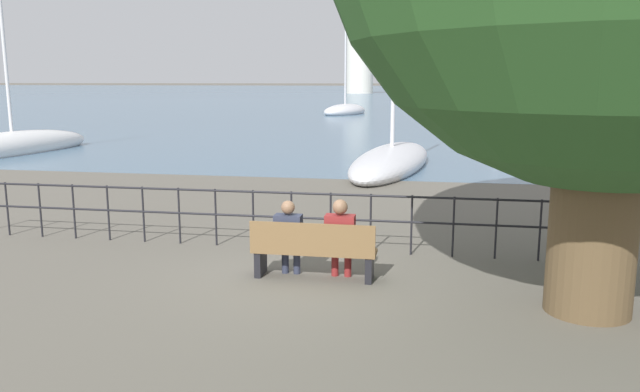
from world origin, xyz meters
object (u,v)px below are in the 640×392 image
object	(u,v)px
seated_person_right	(340,235)
sailboat_4	(497,121)
harbor_lighthouse	(360,53)
seated_person_left	(289,235)
park_bench	(313,251)
sailboat_0	(345,111)
sailboat_3	(13,147)
sailboat_2	(392,161)

from	to	relation	value
seated_person_right	sailboat_4	xyz separation A→B (m)	(5.57, 34.24, -0.39)
harbor_lighthouse	seated_person_left	bearing A→B (deg)	-83.84
park_bench	seated_person_left	world-z (taller)	seated_person_left
park_bench	sailboat_0	distance (m)	46.32
sailboat_0	seated_person_right	bearing A→B (deg)	-64.92
sailboat_0	harbor_lighthouse	xyz separation A→B (m)	(-8.53, 84.39, 8.35)
sailboat_3	harbor_lighthouse	bearing A→B (deg)	97.89
seated_person_right	park_bench	bearing A→B (deg)	-169.15
park_bench	harbor_lighthouse	bearing A→B (deg)	96.33
harbor_lighthouse	park_bench	bearing A→B (deg)	-83.67
seated_person_left	sailboat_0	world-z (taller)	sailboat_0
sailboat_4	park_bench	bearing A→B (deg)	-77.54
sailboat_2	harbor_lighthouse	distance (m)	119.10
harbor_lighthouse	seated_person_right	bearing A→B (deg)	-83.50
sailboat_3	sailboat_2	bearing A→B (deg)	3.12
seated_person_left	sailboat_4	bearing A→B (deg)	79.46
sailboat_3	harbor_lighthouse	distance (m)	116.78
sailboat_3	seated_person_left	bearing A→B (deg)	-34.74
seated_person_left	sailboat_4	world-z (taller)	sailboat_4
park_bench	sailboat_0	size ratio (longest dim) A/B	0.16
sailboat_3	sailboat_4	xyz separation A→B (m)	(21.15, 20.47, 0.01)
park_bench	sailboat_4	world-z (taller)	sailboat_4
sailboat_2	sailboat_3	bearing A→B (deg)	-178.44
sailboat_2	seated_person_left	bearing A→B (deg)	-86.87
sailboat_0	sailboat_3	size ratio (longest dim) A/B	1.40
park_bench	seated_person_right	bearing A→B (deg)	10.85
sailboat_4	harbor_lighthouse	xyz separation A→B (m)	(-20.43, 96.01, 8.37)
seated_person_right	sailboat_4	size ratio (longest dim) A/B	0.11
sailboat_0	sailboat_4	distance (m)	16.63
sailboat_2	harbor_lighthouse	xyz separation A→B (m)	(-14.82, 117.87, 8.44)
sailboat_3	harbor_lighthouse	size ratio (longest dim) A/B	0.46
sailboat_3	sailboat_4	size ratio (longest dim) A/B	0.74
seated_person_left	sailboat_2	world-z (taller)	sailboat_2
park_bench	sailboat_2	distance (m)	12.46
sailboat_0	harbor_lighthouse	world-z (taller)	harbor_lighthouse
harbor_lighthouse	sailboat_4	bearing A→B (deg)	-77.99
sailboat_0	sailboat_2	bearing A→B (deg)	-62.12
seated_person_right	sailboat_0	world-z (taller)	sailboat_0
harbor_lighthouse	sailboat_0	bearing A→B (deg)	-84.23
seated_person_right	sailboat_3	bearing A→B (deg)	138.51
seated_person_right	sailboat_4	world-z (taller)	sailboat_4
park_bench	sailboat_2	world-z (taller)	sailboat_2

